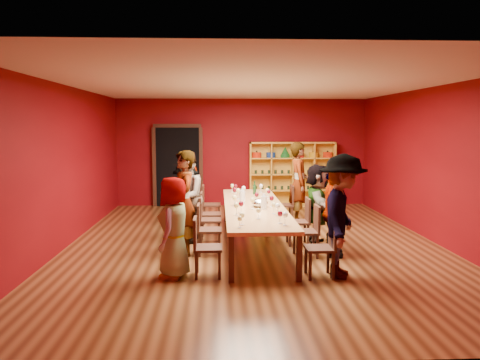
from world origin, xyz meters
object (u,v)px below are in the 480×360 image
(person_right_0, at_px, (342,216))
(person_right_4, at_px, (299,183))
(chair_person_right_4, at_px, (287,202))
(chair_person_right_1, at_px, (310,228))
(person_left_3, at_px, (186,199))
(person_left_4, at_px, (191,188))
(spittoon_bowl, at_px, (260,203))
(chair_person_left_0, at_px, (203,244))
(chair_person_left_4, at_px, (208,202))
(chair_person_right_0, at_px, (325,244))
(person_left_1, at_px, (184,203))
(person_left_2, at_px, (186,197))
(person_left_0, at_px, (174,227))
(shelving_unit, at_px, (292,171))
(chair_person_left_3, at_px, (207,211))
(wine_bottle, at_px, (255,189))
(tasting_table, at_px, (254,208))
(chair_person_right_2, at_px, (302,219))
(person_right_1, at_px, (333,212))
(person_right_2, at_px, (317,204))
(chair_person_left_2, at_px, (206,217))
(chair_person_left_1, at_px, (205,227))

(person_right_0, height_order, person_right_4, person_right_4)
(chair_person_right_4, bearing_deg, chair_person_right_1, -90.00)
(person_left_3, xyz_separation_m, person_left_4, (0.03, 1.17, 0.08))
(spittoon_bowl, bearing_deg, chair_person_left_0, -120.56)
(chair_person_left_4, xyz_separation_m, chair_person_right_0, (1.82, -3.97, 0.00))
(person_left_1, height_order, person_right_0, person_right_0)
(person_left_2, height_order, chair_person_right_0, person_left_2)
(person_left_0, distance_m, chair_person_left_4, 3.89)
(shelving_unit, relative_size, person_left_4, 1.45)
(person_left_3, bearing_deg, person_left_0, 17.67)
(person_left_2, bearing_deg, person_left_3, -171.48)
(chair_person_left_3, relative_size, wine_bottle, 3.03)
(tasting_table, height_order, chair_person_left_4, chair_person_left_4)
(person_left_0, distance_m, chair_person_right_2, 2.90)
(wine_bottle, bearing_deg, person_left_3, -156.52)
(chair_person_left_0, bearing_deg, person_right_1, 24.25)
(person_left_4, distance_m, spittoon_bowl, 2.57)
(person_left_0, bearing_deg, tasting_table, 155.71)
(chair_person_right_1, relative_size, chair_person_right_4, 1.00)
(chair_person_right_1, bearing_deg, person_left_2, 153.74)
(person_left_1, height_order, wine_bottle, person_left_1)
(person_left_2, distance_m, person_right_4, 2.98)
(chair_person_left_0, relative_size, person_left_2, 0.50)
(wine_bottle, bearing_deg, person_right_1, -63.32)
(chair_person_left_0, xyz_separation_m, person_right_4, (2.09, 3.73, 0.44))
(chair_person_left_4, bearing_deg, chair_person_left_3, -90.00)
(chair_person_left_4, xyz_separation_m, person_left_4, (-0.40, 0.00, 0.33))
(person_right_2, distance_m, wine_bottle, 1.85)
(chair_person_left_0, xyz_separation_m, chair_person_left_2, (0.00, 2.08, 0.00))
(chair_person_left_1, xyz_separation_m, person_left_2, (-0.39, 0.88, 0.39))
(chair_person_left_4, bearing_deg, chair_person_left_0, -90.00)
(person_right_1, bearing_deg, person_right_2, 19.02)
(chair_person_left_0, height_order, spittoon_bowl, spittoon_bowl)
(person_right_1, bearing_deg, chair_person_left_2, 76.22)
(person_left_0, bearing_deg, chair_person_right_0, 98.62)
(person_right_2, bearing_deg, person_right_1, -165.71)
(person_left_0, height_order, person_right_0, person_right_0)
(tasting_table, xyz_separation_m, chair_person_left_0, (-0.91, -1.86, -0.20))
(chair_person_left_2, relative_size, chair_person_left_4, 1.00)
(chair_person_left_3, bearing_deg, wine_bottle, 31.53)
(chair_person_right_1, bearing_deg, chair_person_right_4, 90.00)
(person_left_1, xyz_separation_m, person_left_4, (-0.04, 2.66, -0.09))
(chair_person_right_4, bearing_deg, chair_person_left_1, -125.77)
(person_left_0, height_order, person_left_4, person_left_4)
(person_left_1, distance_m, wine_bottle, 2.53)
(person_left_2, height_order, wine_bottle, person_left_2)
(chair_person_right_4, bearing_deg, tasting_table, -115.94)
(person_right_0, height_order, chair_person_right_1, person_right_0)
(person_left_0, height_order, wine_bottle, person_left_0)
(person_right_1, relative_size, person_right_4, 0.82)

